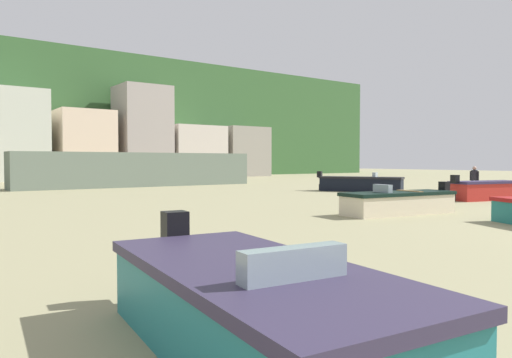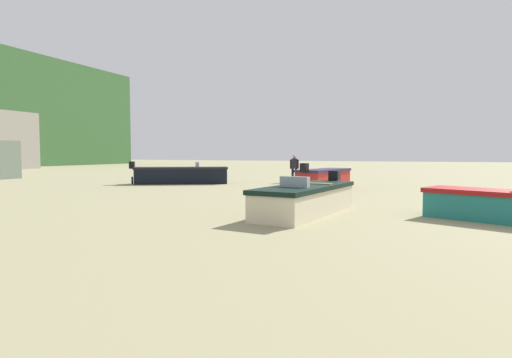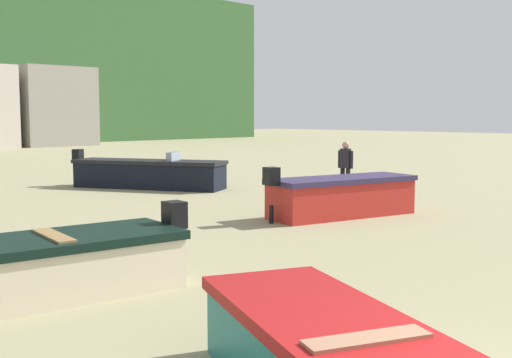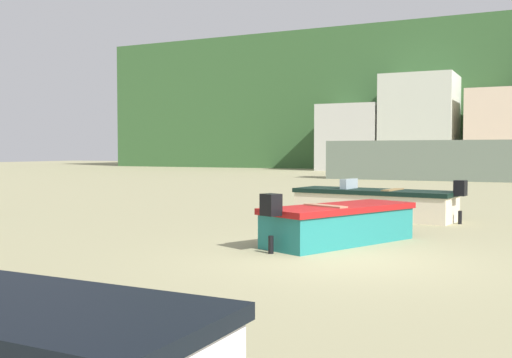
{
  "view_description": "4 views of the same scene",
  "coord_description": "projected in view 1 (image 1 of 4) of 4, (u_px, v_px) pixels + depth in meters",
  "views": [
    {
      "loc": [
        -15.37,
        -4.46,
        1.91
      ],
      "look_at": [
        -4.97,
        10.01,
        1.24
      ],
      "focal_mm": 33.52,
      "sensor_mm": 36.0,
      "label": 1
    },
    {
      "loc": [
        -12.28,
        3.45,
        1.69
      ],
      "look_at": [
        -4.45,
        6.65,
        1.16
      ],
      "focal_mm": 28.91,
      "sensor_mm": 36.0,
      "label": 2
    },
    {
      "loc": [
        -4.38,
        -1.31,
        2.4
      ],
      "look_at": [
        4.14,
        7.49,
        1.16
      ],
      "focal_mm": 43.99,
      "sensor_mm": 36.0,
      "label": 3
    },
    {
      "loc": [
        3.27,
        -10.14,
        1.88
      ],
      "look_at": [
        -3.19,
        3.13,
        1.2
      ],
      "focal_mm": 42.78,
      "sensor_mm": 36.0,
      "label": 4
    }
  ],
  "objects": [
    {
      "name": "townhouse_right",
      "position": [
        192.0,
        152.0,
        57.68
      ],
      "size": [
        6.57,
        5.91,
        6.11
      ],
      "primitive_type": "cube",
      "color": "beige",
      "rests_on": "ground"
    },
    {
      "name": "townhouse_left",
      "position": [
        8.0,
        136.0,
        46.43
      ],
      "size": [
        6.43,
        6.85,
        8.79
      ],
      "primitive_type": "cube",
      "color": "beige",
      "rests_on": "ground"
    },
    {
      "name": "harbor_pier",
      "position": [
        140.0,
        170.0,
        36.11
      ],
      "size": [
        18.05,
        2.4,
        2.55
      ],
      "primitive_type": "cube",
      "color": "slate",
      "rests_on": "ground"
    },
    {
      "name": "boat_cream_5",
      "position": [
        399.0,
        202.0,
        17.22
      ],
      "size": [
        4.8,
        1.96,
        1.13
      ],
      "rotation": [
        0.0,
        0.0,
        1.44
      ],
      "color": "beige",
      "rests_on": "ground"
    },
    {
      "name": "townhouse_centre_right",
      "position": [
        142.0,
        132.0,
        53.52
      ],
      "size": [
        5.42,
        5.14,
        10.26
      ],
      "primitive_type": "cube",
      "color": "#9D938D",
      "rests_on": "ground"
    },
    {
      "name": "boat_red_0",
      "position": [
        486.0,
        190.0,
        23.38
      ],
      "size": [
        4.07,
        2.05,
        1.26
      ],
      "rotation": [
        0.0,
        0.0,
        4.48
      ],
      "color": "red",
      "rests_on": "ground"
    },
    {
      "name": "boat_teal_6",
      "position": [
        253.0,
        308.0,
        4.69
      ],
      "size": [
        2.17,
        4.47,
        1.22
      ],
      "rotation": [
        0.0,
        0.0,
        3.04
      ],
      "color": "#1F757C",
      "rests_on": "ground"
    },
    {
      "name": "townhouse_centre",
      "position": [
        84.0,
        145.0,
        49.79
      ],
      "size": [
        5.48,
        5.06,
        7.18
      ],
      "primitive_type": "cube",
      "color": "beige",
      "rests_on": "ground"
    },
    {
      "name": "townhouse_far_right",
      "position": [
        239.0,
        152.0,
        61.86
      ],
      "size": [
        5.85,
        6.3,
        6.24
      ],
      "primitive_type": "cube",
      "color": "gray",
      "rests_on": "ground"
    },
    {
      "name": "headland_hill",
      "position": [
        49.0,
        122.0,
        65.94
      ],
      "size": [
        90.0,
        32.0,
        14.62
      ],
      "primitive_type": "cube",
      "color": "#335A2E",
      "rests_on": "ground"
    },
    {
      "name": "beach_walker_foreground",
      "position": [
        474.0,
        178.0,
        27.42
      ],
      "size": [
        0.37,
        0.54,
        1.62
      ],
      "rotation": [
        0.0,
        0.0,
        1.65
      ],
      "color": "black",
      "rests_on": "ground"
    },
    {
      "name": "boat_black_4",
      "position": [
        361.0,
        184.0,
        29.98
      ],
      "size": [
        3.56,
        5.13,
        1.25
      ],
      "rotation": [
        0.0,
        0.0,
        3.64
      ],
      "color": "black",
      "rests_on": "ground"
    }
  ]
}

